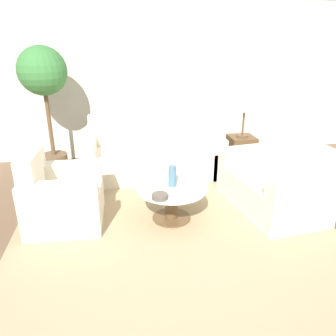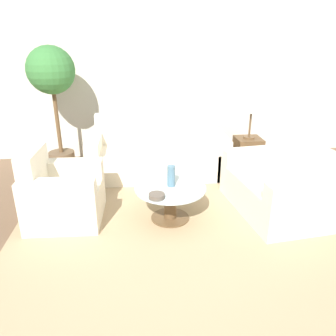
{
  "view_description": "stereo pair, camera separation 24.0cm",
  "coord_description": "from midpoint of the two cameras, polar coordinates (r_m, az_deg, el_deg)",
  "views": [
    {
      "loc": [
        -0.6,
        -2.8,
        2.01
      ],
      "look_at": [
        0.01,
        0.81,
        0.55
      ],
      "focal_mm": 35.0,
      "sensor_mm": 36.0,
      "label": 1
    },
    {
      "loc": [
        -0.37,
        -2.83,
        2.01
      ],
      "look_at": [
        0.01,
        0.81,
        0.55
      ],
      "focal_mm": 35.0,
      "sensor_mm": 36.0,
      "label": 2
    }
  ],
  "objects": [
    {
      "name": "wall_back",
      "position": [
        5.82,
        -1.11,
        14.75
      ],
      "size": [
        10.0,
        0.06,
        2.6
      ],
      "color": "beige",
      "rests_on": "ground_plane"
    },
    {
      "name": "coffee_table",
      "position": [
        3.83,
        2.19,
        -5.36
      ],
      "size": [
        0.82,
        0.82,
        0.41
      ],
      "color": "brown",
      "rests_on": "ground_plane"
    },
    {
      "name": "side_table",
      "position": [
        5.43,
        14.88,
        2.33
      ],
      "size": [
        0.4,
        0.4,
        0.54
      ],
      "color": "brown",
      "rests_on": "ground_plane"
    },
    {
      "name": "table_lamp",
      "position": [
        5.24,
        15.7,
        10.37
      ],
      "size": [
        0.28,
        0.28,
        0.65
      ],
      "color": "brown",
      "rests_on": "side_table"
    },
    {
      "name": "ground_plane",
      "position": [
        3.49,
        3.26,
        -13.41
      ],
      "size": [
        14.0,
        14.0,
        0.0
      ],
      "primitive_type": "plane",
      "color": "brown"
    },
    {
      "name": "sofa_main",
      "position": [
        5.15,
        -0.57,
        2.25
      ],
      "size": [
        2.1,
        0.88,
        0.9
      ],
      "color": "beige",
      "rests_on": "ground_plane"
    },
    {
      "name": "rug",
      "position": [
        3.95,
        2.14,
        -8.74
      ],
      "size": [
        3.55,
        3.76,
        0.01
      ],
      "color": "tan",
      "rests_on": "ground_plane"
    },
    {
      "name": "loveseat",
      "position": [
        4.29,
        20.25,
        -3.33
      ],
      "size": [
        1.0,
        1.43,
        0.88
      ],
      "rotation": [
        0.0,
        0.0,
        -1.45
      ],
      "color": "beige",
      "rests_on": "ground_plane"
    },
    {
      "name": "potted_plant",
      "position": [
        5.26,
        -18.23,
        13.91
      ],
      "size": [
        0.7,
        0.7,
        1.92
      ],
      "color": "brown",
      "rests_on": "ground_plane"
    },
    {
      "name": "armchair",
      "position": [
        3.98,
        -16.61,
        -4.8
      ],
      "size": [
        0.84,
        0.84,
        0.87
      ],
      "rotation": [
        0.0,
        0.0,
        1.54
      ],
      "color": "beige",
      "rests_on": "ground_plane"
    },
    {
      "name": "bowl",
      "position": [
        3.5,
        -0.01,
        -4.93
      ],
      "size": [
        0.18,
        0.18,
        0.05
      ],
      "color": "brown",
      "rests_on": "coffee_table"
    },
    {
      "name": "vase",
      "position": [
        3.75,
        2.39,
        -1.41
      ],
      "size": [
        0.09,
        0.09,
        0.25
      ],
      "color": "slate",
      "rests_on": "coffee_table"
    }
  ]
}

